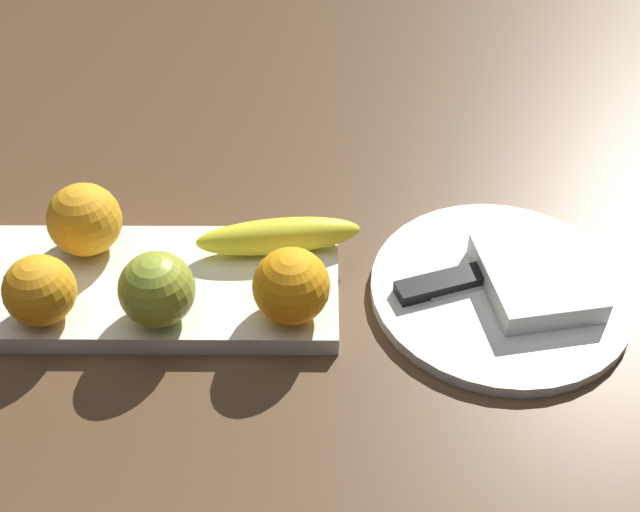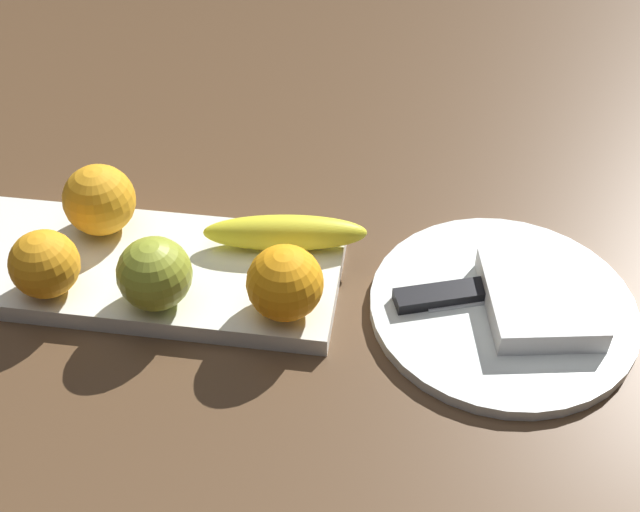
% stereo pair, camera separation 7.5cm
% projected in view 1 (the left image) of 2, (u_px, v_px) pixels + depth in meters
% --- Properties ---
extents(ground_plane, '(2.40, 2.40, 0.00)m').
position_uv_depth(ground_plane, '(169.00, 285.00, 0.79)').
color(ground_plane, '#523923').
extents(fruit_tray, '(0.38, 0.15, 0.02)m').
position_uv_depth(fruit_tray, '(140.00, 286.00, 0.78)').
color(fruit_tray, white).
rests_on(fruit_tray, ground_plane).
extents(apple, '(0.07, 0.07, 0.07)m').
position_uv_depth(apple, '(157.00, 289.00, 0.71)').
color(apple, olive).
rests_on(apple, fruit_tray).
extents(banana, '(0.16, 0.06, 0.04)m').
position_uv_depth(banana, '(279.00, 236.00, 0.79)').
color(banana, yellow).
rests_on(banana, fruit_tray).
extents(orange_near_apple, '(0.07, 0.07, 0.07)m').
position_uv_depth(orange_near_apple, '(84.00, 220.00, 0.78)').
color(orange_near_apple, orange).
rests_on(orange_near_apple, fruit_tray).
extents(orange_near_banana, '(0.07, 0.07, 0.07)m').
position_uv_depth(orange_near_banana, '(291.00, 286.00, 0.71)').
color(orange_near_banana, orange).
rests_on(orange_near_banana, fruit_tray).
extents(orange_center, '(0.06, 0.06, 0.06)m').
position_uv_depth(orange_center, '(40.00, 290.00, 0.71)').
color(orange_center, orange).
rests_on(orange_center, fruit_tray).
extents(dinner_plate, '(0.25, 0.25, 0.01)m').
position_uv_depth(dinner_plate, '(500.00, 290.00, 0.78)').
color(dinner_plate, white).
rests_on(dinner_plate, ground_plane).
extents(folded_napkin, '(0.12, 0.13, 0.02)m').
position_uv_depth(folded_napkin, '(536.00, 277.00, 0.77)').
color(folded_napkin, white).
rests_on(folded_napkin, dinner_plate).
extents(knife, '(0.18, 0.08, 0.01)m').
position_uv_depth(knife, '(457.00, 281.00, 0.77)').
color(knife, silver).
rests_on(knife, dinner_plate).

